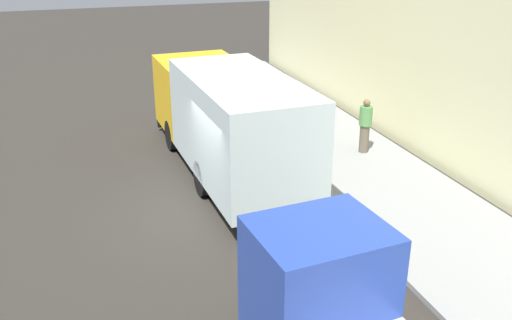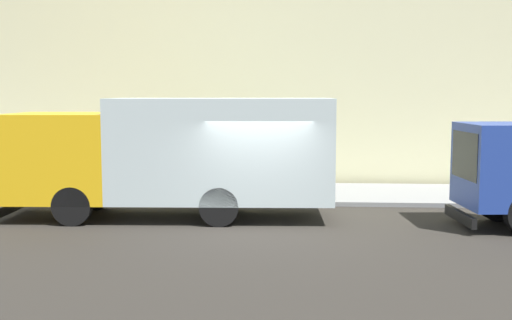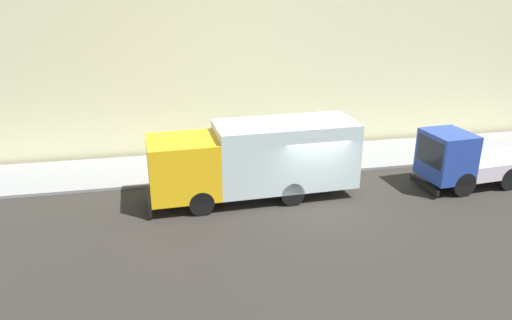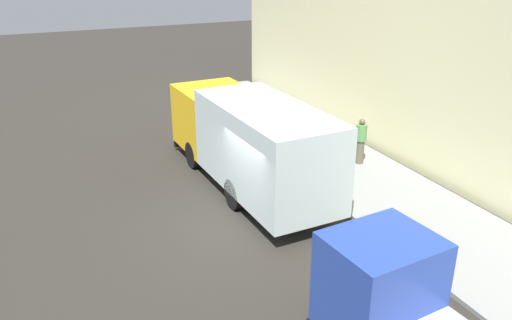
{
  "view_description": "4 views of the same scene",
  "coord_description": "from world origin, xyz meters",
  "views": [
    {
      "loc": [
        -2.68,
        -12.06,
        6.44
      ],
      "look_at": [
        1.39,
        0.2,
        1.12
      ],
      "focal_mm": 39.7,
      "sensor_mm": 36.0,
      "label": 1
    },
    {
      "loc": [
        -14.38,
        -0.87,
        3.14
      ],
      "look_at": [
        0.75,
        0.12,
        1.53
      ],
      "focal_mm": 44.15,
      "sensor_mm": 36.0,
      "label": 2
    },
    {
      "loc": [
        -16.15,
        5.71,
        8.13
      ],
      "look_at": [
        1.49,
        2.13,
        1.47
      ],
      "focal_mm": 33.98,
      "sensor_mm": 36.0,
      "label": 3
    },
    {
      "loc": [
        -4.94,
        -11.93,
        7.27
      ],
      "look_at": [
        1.21,
        1.63,
        1.14
      ],
      "focal_mm": 36.4,
      "sensor_mm": 36.0,
      "label": 4
    }
  ],
  "objects": [
    {
      "name": "traffic_cone_orange",
      "position": [
        3.33,
        4.9,
        0.45
      ],
      "size": [
        0.45,
        0.45,
        0.65
      ],
      "primitive_type": "cone",
      "color": "orange",
      "rests_on": "sidewalk"
    },
    {
      "name": "pedestrian_walking",
      "position": [
        5.46,
        2.11,
        0.99
      ],
      "size": [
        0.4,
        0.4,
        1.65
      ],
      "rotation": [
        0.0,
        0.0,
        3.2
      ],
      "color": "brown",
      "rests_on": "sidewalk"
    },
    {
      "name": "ground",
      "position": [
        0.0,
        0.0,
        0.0
      ],
      "size": [
        80.0,
        80.0,
        0.0
      ],
      "primitive_type": "plane",
      "color": "#2B2823"
    },
    {
      "name": "sidewalk",
      "position": [
        4.88,
        0.0,
        0.06
      ],
      "size": [
        3.76,
        30.0,
        0.12
      ],
      "primitive_type": "cube",
      "color": "gray",
      "rests_on": "ground"
    },
    {
      "name": "street_sign_post",
      "position": [
        3.26,
        1.33,
        1.52
      ],
      "size": [
        0.44,
        0.08,
        2.35
      ],
      "color": "#4C5156",
      "rests_on": "sidewalk"
    },
    {
      "name": "large_utility_truck",
      "position": [
        1.2,
        2.19,
        1.66
      ],
      "size": [
        2.71,
        8.25,
        3.02
      ],
      "rotation": [
        0.0,
        0.0,
        0.04
      ],
      "color": "yellow",
      "rests_on": "ground"
    }
  ]
}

